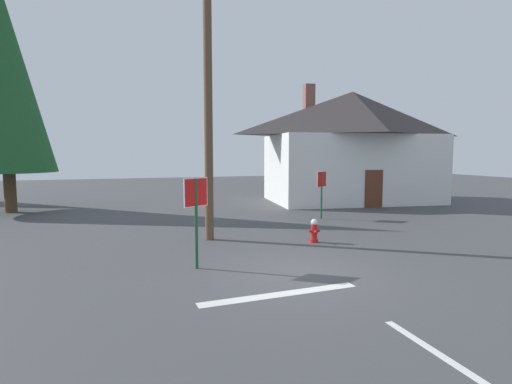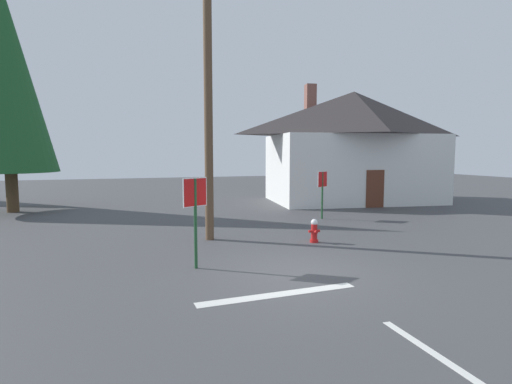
# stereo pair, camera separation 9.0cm
# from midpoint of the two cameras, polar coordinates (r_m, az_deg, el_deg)

# --- Properties ---
(ground_plane) EXTENTS (80.00, 80.00, 0.10)m
(ground_plane) POSITION_cam_midpoint_polar(r_m,az_deg,el_deg) (9.99, 6.15, -11.57)
(ground_plane) COLOR #424244
(lane_stop_bar) EXTENTS (3.47, 0.46, 0.01)m
(lane_stop_bar) POSITION_cam_midpoint_polar(r_m,az_deg,el_deg) (8.51, 3.55, -14.24)
(lane_stop_bar) COLOR silver
(lane_stop_bar) RESTS_ON ground
(lane_center_stripe) EXTENTS (0.18, 3.13, 0.01)m
(lane_center_stripe) POSITION_cam_midpoint_polar(r_m,az_deg,el_deg) (6.50, 26.88, -21.34)
(lane_center_stripe) COLOR silver
(lane_center_stripe) RESTS_ON ground
(stop_sign_near) EXTENTS (0.64, 0.35, 2.28)m
(stop_sign_near) POSITION_cam_midpoint_polar(r_m,az_deg,el_deg) (10.08, -8.34, -1.71)
(stop_sign_near) COLOR #1E4C28
(stop_sign_near) RESTS_ON ground
(fire_hydrant) EXTENTS (0.38, 0.33, 0.76)m
(fire_hydrant) POSITION_cam_midpoint_polar(r_m,az_deg,el_deg) (13.24, 8.42, -5.46)
(fire_hydrant) COLOR red
(fire_hydrant) RESTS_ON ground
(utility_pole) EXTENTS (1.60, 0.28, 9.57)m
(utility_pole) POSITION_cam_midpoint_polar(r_m,az_deg,el_deg) (13.54, -6.59, 14.33)
(utility_pole) COLOR brown
(utility_pole) RESTS_ON ground
(stop_sign_far) EXTENTS (0.62, 0.35, 2.09)m
(stop_sign_far) POSITION_cam_midpoint_polar(r_m,az_deg,el_deg) (17.89, 9.51, 0.95)
(stop_sign_far) COLOR #1E4C28
(stop_sign_far) RESTS_ON ground
(house) EXTENTS (10.83, 7.44, 7.00)m
(house) POSITION_cam_midpoint_polar(r_m,az_deg,el_deg) (24.80, 13.63, 6.48)
(house) COLOR silver
(house) RESTS_ON ground
(pine_tree_tall_left) EXTENTS (4.37, 4.37, 10.92)m
(pine_tree_tall_left) POSITION_cam_midpoint_polar(r_m,az_deg,el_deg) (23.23, -31.79, 13.47)
(pine_tree_tall_left) COLOR #4C3823
(pine_tree_tall_left) RESTS_ON ground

